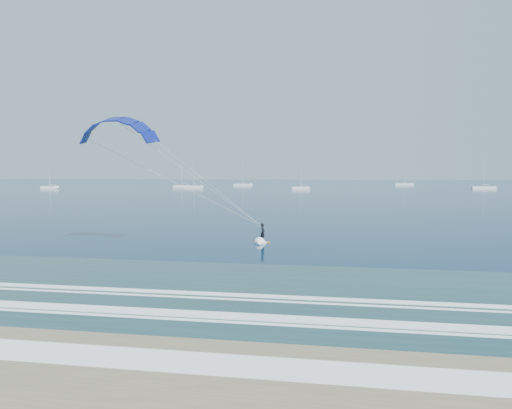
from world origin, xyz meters
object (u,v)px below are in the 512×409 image
at_px(sailboat_0, 50,187).
at_px(sailboat_8, 194,187).
at_px(sailboat_5, 484,187).
at_px(sailboat_1, 182,186).
at_px(kitesurfer_rig, 191,175).
at_px(sailboat_2, 243,185).
at_px(sailboat_3, 301,188).
at_px(sailboat_4, 404,184).

distance_m(sailboat_0, sailboat_8, 65.33).
xyz_separation_m(sailboat_5, sailboat_8, (-132.60, -11.07, 0.01)).
bearing_deg(sailboat_5, sailboat_1, -177.89).
distance_m(sailboat_0, sailboat_1, 59.90).
bearing_deg(sailboat_0, kitesurfer_rig, -52.22).
relative_size(kitesurfer_rig, sailboat_5, 1.42).
distance_m(sailboat_2, sailboat_3, 58.77).
bearing_deg(sailboat_3, sailboat_4, 53.66).
height_order(sailboat_2, sailboat_4, sailboat_4).
height_order(sailboat_2, sailboat_5, sailboat_2).
relative_size(kitesurfer_rig, sailboat_0, 1.77).
bearing_deg(sailboat_3, kitesurfer_rig, -90.18).
xyz_separation_m(kitesurfer_rig, sailboat_2, (-34.58, 203.81, -6.53)).
bearing_deg(sailboat_0, sailboat_4, 26.78).
height_order(sailboat_2, sailboat_3, sailboat_2).
relative_size(sailboat_4, sailboat_5, 1.01).
bearing_deg(sailboat_2, kitesurfer_rig, -80.37).
xyz_separation_m(sailboat_2, sailboat_4, (90.16, 27.73, 0.00)).
xyz_separation_m(kitesurfer_rig, sailboat_4, (55.58, 231.54, -6.52)).
bearing_deg(sailboat_2, sailboat_0, -143.87).
height_order(sailboat_2, sailboat_8, sailboat_2).
bearing_deg(sailboat_2, sailboat_5, -13.42).
bearing_deg(sailboat_0, sailboat_1, 24.25).
bearing_deg(sailboat_1, kitesurfer_rig, -71.01).
relative_size(sailboat_3, sailboat_8, 0.79).
height_order(kitesurfer_rig, sailboat_4, sailboat_4).
height_order(sailboat_1, sailboat_3, sailboat_1).
bearing_deg(kitesurfer_rig, sailboat_8, 107.12).
height_order(kitesurfer_rig, sailboat_5, sailboat_5).
bearing_deg(sailboat_8, sailboat_3, -9.23).
distance_m(sailboat_5, sailboat_8, 133.06).
relative_size(sailboat_3, sailboat_5, 0.77).
xyz_separation_m(kitesurfer_rig, sailboat_0, (-113.40, 146.27, -6.54)).
height_order(sailboat_0, sailboat_3, sailboat_0).
height_order(sailboat_3, sailboat_4, sailboat_4).
bearing_deg(sailboat_4, sailboat_1, -152.06).
distance_m(sailboat_3, sailboat_5, 83.59).
bearing_deg(sailboat_1, sailboat_2, 53.69).
distance_m(kitesurfer_rig, sailboat_0, 185.20).
bearing_deg(sailboat_1, sailboat_5, 2.11).
relative_size(kitesurfer_rig, sailboat_3, 1.84).
height_order(kitesurfer_rig, sailboat_3, kitesurfer_rig).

